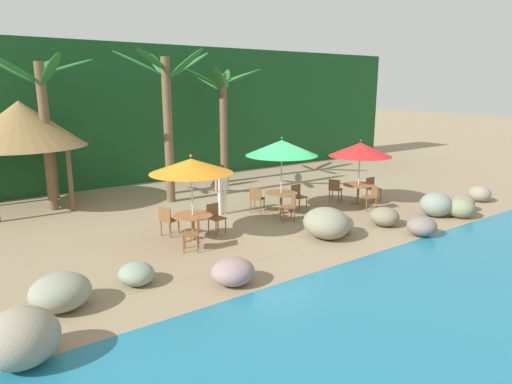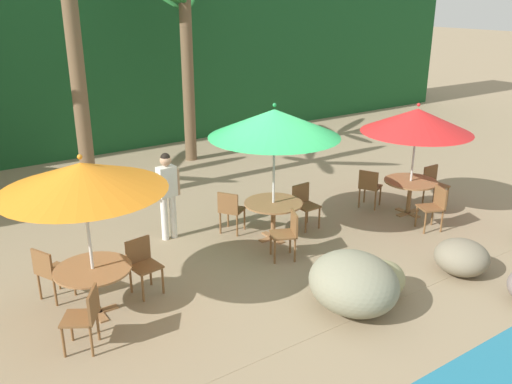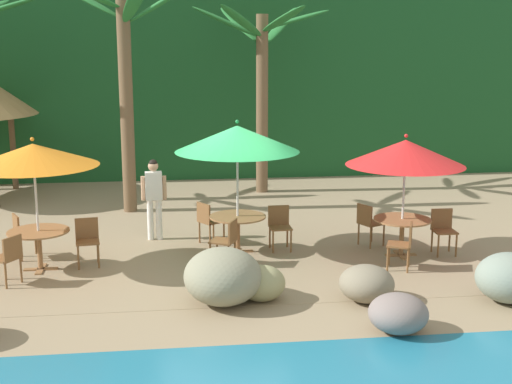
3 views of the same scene
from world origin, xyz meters
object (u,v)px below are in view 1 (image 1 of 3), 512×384
at_px(umbrella_green, 282,148).
at_px(waiter_in_white, 222,186).
at_px(chair_orange_seaward, 215,216).
at_px(chair_red_left, 372,196).
at_px(chair_green_seaward, 298,195).
at_px(palm_tree_third, 223,104).
at_px(chair_green_inland, 257,198).
at_px(palm_tree_nearest, 43,108).
at_px(umbrella_red, 360,149).
at_px(palapa_hut, 21,124).
at_px(dining_table_red, 358,188).
at_px(chair_green_left, 290,206).
at_px(palm_tree_second, 167,103).
at_px(chair_orange_left, 194,232).
at_px(dining_table_green, 281,196).
at_px(chair_red_inland, 335,189).
at_px(dining_table_orange, 193,219).
at_px(umbrella_orange, 191,166).
at_px(chair_orange_inland, 167,219).
at_px(chair_red_seaward, 372,187).

height_order(umbrella_green, waiter_in_white, umbrella_green).
relative_size(chair_orange_seaward, chair_red_left, 1.00).
xyz_separation_m(chair_green_seaward, palm_tree_third, (0.37, 5.47, 2.96)).
height_order(umbrella_green, chair_green_inland, umbrella_green).
xyz_separation_m(chair_red_left, palm_tree_nearest, (-9.00, 6.55, 2.99)).
bearing_deg(palm_tree_third, umbrella_red, -73.01).
bearing_deg(waiter_in_white, chair_green_inland, -23.32).
bearing_deg(chair_green_seaward, umbrella_red, -18.07).
xyz_separation_m(chair_red_left, palapa_hut, (-9.63, 7.15, 2.45)).
xyz_separation_m(chair_green_inland, palm_tree_third, (1.76, 4.94, 2.96)).
bearing_deg(dining_table_red, chair_green_left, -176.76).
relative_size(palm_tree_second, palm_tree_third, 1.09).
height_order(chair_orange_left, palm_tree_nearest, palm_tree_nearest).
distance_m(dining_table_green, chair_red_inland, 2.66).
bearing_deg(chair_green_left, dining_table_orange, 177.08).
distance_m(umbrella_green, palm_tree_third, 5.85).
bearing_deg(chair_red_left, palapa_hut, 143.41).
xyz_separation_m(chair_green_left, palapa_hut, (-6.48, 6.52, 2.45)).
xyz_separation_m(chair_green_seaward, palm_tree_second, (-3.13, 3.62, 3.13)).
bearing_deg(chair_green_inland, umbrella_orange, -157.43).
bearing_deg(dining_table_red, chair_green_seaward, 161.93).
height_order(chair_green_left, umbrella_red, umbrella_red).
distance_m(chair_green_seaward, umbrella_red, 2.82).
bearing_deg(chair_orange_inland, umbrella_green, -1.43).
bearing_deg(palm_tree_second, palm_tree_nearest, 160.43).
xyz_separation_m(chair_orange_seaward, chair_green_inland, (2.29, 1.09, 0.00)).
relative_size(chair_orange_left, chair_red_left, 1.00).
height_order(chair_orange_inland, umbrella_red, umbrella_red).
height_order(chair_green_inland, palm_tree_nearest, palm_tree_nearest).
bearing_deg(waiter_in_white, chair_orange_inland, -157.44).
height_order(chair_orange_left, umbrella_red, umbrella_red).
relative_size(chair_orange_seaward, chair_green_seaward, 1.00).
xyz_separation_m(dining_table_orange, palm_tree_second, (1.38, 4.38, 3.03)).
distance_m(dining_table_green, chair_green_inland, 0.86).
distance_m(dining_table_green, chair_green_seaward, 0.86).
xyz_separation_m(palapa_hut, waiter_in_white, (5.12, -4.58, -1.97)).
bearing_deg(waiter_in_white, dining_table_green, -34.72).
relative_size(chair_green_left, palapa_hut, 0.21).
bearing_deg(chair_green_left, chair_red_seaward, 3.52).
relative_size(chair_orange_inland, chair_orange_left, 1.00).
distance_m(dining_table_orange, chair_green_seaward, 4.57).
xyz_separation_m(chair_orange_seaward, chair_red_left, (5.71, -1.01, 0.00)).
bearing_deg(chair_red_inland, umbrella_orange, -173.32).
height_order(chair_orange_inland, waiter_in_white, waiter_in_white).
distance_m(chair_green_seaward, palm_tree_second, 5.71).
relative_size(dining_table_green, chair_green_inland, 1.26).
relative_size(chair_orange_inland, umbrella_red, 0.37).
bearing_deg(dining_table_orange, palm_tree_second, 72.48).
relative_size(umbrella_green, palm_tree_second, 0.48).
distance_m(chair_orange_seaward, chair_orange_inland, 1.37).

